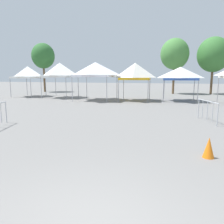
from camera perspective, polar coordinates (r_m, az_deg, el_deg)
name	(u,v)px	position (r m, az deg, el deg)	size (l,w,h in m)	color
canopy_tent_far_left	(28,72)	(26.34, -21.37, 9.73)	(2.82, 2.82, 3.38)	#9E9EA3
canopy_tent_behind_center	(60,70)	(23.92, -13.62, 10.71)	(3.05, 3.05, 3.69)	#9E9EA3
canopy_tent_left_of_center	(95,70)	(20.91, -4.38, 11.09)	(3.52, 3.52, 3.60)	#9E9EA3
canopy_tent_right_of_center	(135,71)	(20.54, 6.14, 10.61)	(2.97, 2.97, 3.50)	#9E9EA3
canopy_tent_far_right	(180,74)	(21.03, 17.62, 9.66)	(3.14, 3.14, 3.13)	#9E9EA3
tree_behind_tents_left	(43,56)	(33.73, -17.74, 13.90)	(3.27, 3.27, 6.99)	brown
tree_behind_tents_center	(214,55)	(30.74, 25.25, 13.54)	(3.96, 3.96, 7.14)	brown
tree_behind_tents_right	(175,54)	(29.75, 16.23, 14.48)	(3.59, 3.59, 7.08)	brown
crowd_barrier_by_lift	(208,107)	(11.84, 23.93, 1.19)	(0.76, 1.99, 1.08)	#B7BABF
traffic_cone_lot_center	(209,148)	(6.74, 24.22, -8.57)	(0.32, 0.32, 0.59)	orange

